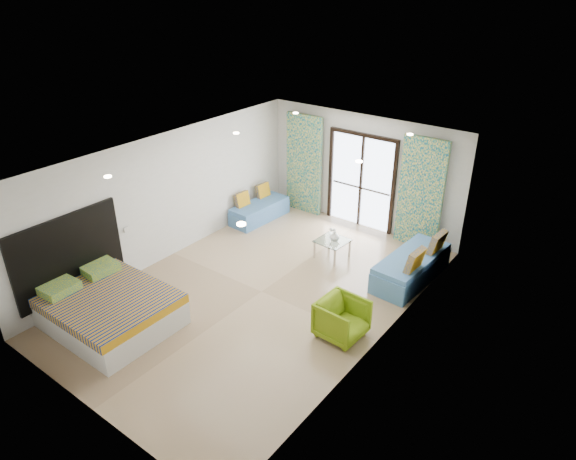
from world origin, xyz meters
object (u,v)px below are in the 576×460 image
Objects in this scene: daybed_left at (259,210)px; daybed_right at (412,267)px; bed at (109,309)px; armchair at (342,317)px; coffee_table at (332,242)px.

daybed_left is 4.24m from daybed_right.
bed is 1.07× the size of daybed_right.
armchair reaches higher than bed.
daybed_right reaches higher than armchair.
bed is at bearing 125.23° from armchair.
daybed_left is 0.81× the size of daybed_right.
coffee_table is at bearing 66.88° from bed.
daybed_right reaches higher than bed.
daybed_left is at bearing 97.48° from bed.
daybed_left is 2.26× the size of coffee_table.
armchair is at bearing -30.27° from daybed_left.
armchair is at bearing 32.25° from bed.
coffee_table is 0.94× the size of armchair.
armchair is at bearing -53.95° from coffee_table.
daybed_right is 1.77m from coffee_table.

